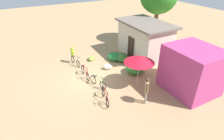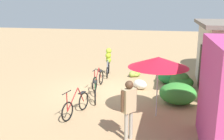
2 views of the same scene
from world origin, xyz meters
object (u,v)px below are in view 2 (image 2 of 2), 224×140
market_umbrella (158,62)px  bicycle_leftmost (108,59)px  produce_sack (140,84)px  bicycle_center_loaded (95,92)px  person_vendor (129,104)px  banana_pile_on_ground (134,74)px  bicycle_by_shop (76,105)px  bicycle_near_pile (98,80)px

market_umbrella → bicycle_leftmost: bearing=-150.2°
produce_sack → market_umbrella: bearing=17.2°
market_umbrella → bicycle_leftmost: size_ratio=1.31×
bicycle_leftmost → bicycle_center_loaded: bearing=5.9°
bicycle_center_loaded → person_vendor: (2.90, 1.84, 0.75)m
bicycle_center_loaded → banana_pile_on_ground: 4.06m
market_umbrella → person_vendor: 2.12m
bicycle_by_shop → banana_pile_on_ground: (-5.52, 1.31, -0.22)m
bicycle_by_shop → person_vendor: person_vendor is taller
bicycle_center_loaded → person_vendor: bearing=32.4°
market_umbrella → banana_pile_on_ground: market_umbrella is taller
bicycle_leftmost → bicycle_center_loaded: size_ratio=1.02×
bicycle_leftmost → bicycle_center_loaded: bicycle_leftmost is taller
produce_sack → banana_pile_on_ground: bearing=-165.2°
bicycle_by_shop → banana_pile_on_ground: bearing=166.7°
produce_sack → person_vendor: bearing=2.6°
market_umbrella → produce_sack: bearing=-162.8°
market_umbrella → produce_sack: market_umbrella is taller
bicycle_near_pile → produce_sack: (-0.23, 1.95, -0.15)m
market_umbrella → bicycle_near_pile: size_ratio=1.22×
bicycle_near_pile → produce_sack: bicycle_near_pile is taller
bicycle_leftmost → banana_pile_on_ground: bicycle_leftmost is taller
banana_pile_on_ground → produce_sack: size_ratio=1.05×
bicycle_by_shop → person_vendor: bearing=58.0°
market_umbrella → bicycle_leftmost: 6.00m
banana_pile_on_ground → bicycle_center_loaded: bearing=-15.3°
bicycle_leftmost → bicycle_near_pile: bearing=2.0°
bicycle_leftmost → produce_sack: 3.07m
banana_pile_on_ground → bicycle_by_shop: bearing=-13.3°
bicycle_center_loaded → person_vendor: size_ratio=0.89×
bicycle_leftmost → bicycle_by_shop: bearing=1.8°
bicycle_leftmost → bicycle_near_pile: 2.49m
bicycle_leftmost → bicycle_by_shop: size_ratio=0.95×
person_vendor → bicycle_by_shop: bearing=-122.0°
banana_pile_on_ground → person_vendor: 6.92m
bicycle_leftmost → bicycle_center_loaded: 4.09m
bicycle_leftmost → bicycle_by_shop: 5.66m
bicycle_near_pile → produce_sack: size_ratio=2.48×
market_umbrella → bicycle_near_pile: market_umbrella is taller
market_umbrella → bicycle_by_shop: size_ratio=1.24×
market_umbrella → bicycle_by_shop: (0.52, -2.76, -1.57)m
bicycle_center_loaded → produce_sack: (-1.83, 1.62, -0.12)m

